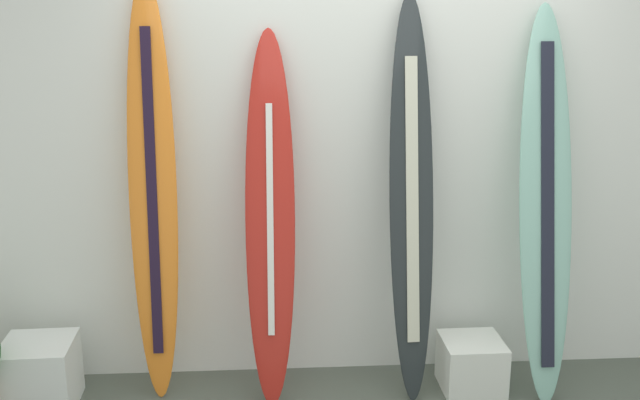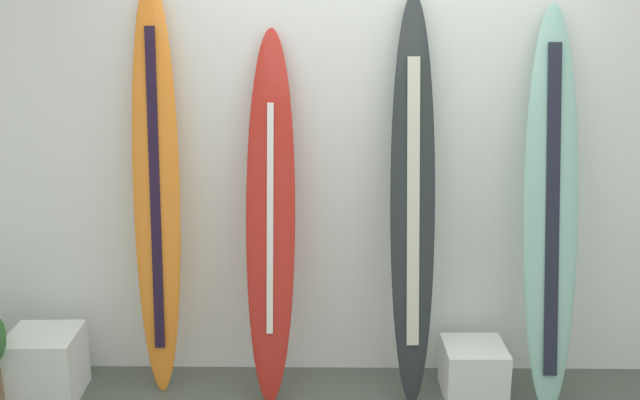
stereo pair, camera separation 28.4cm
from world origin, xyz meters
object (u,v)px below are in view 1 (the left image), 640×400
object	(u,v)px
surfboard_sunset	(153,194)
display_block_center	(40,375)
surfboard_charcoal	(411,205)
surfboard_seafoam	(545,208)
display_block_left	(471,364)
surfboard_crimson	(270,222)

from	to	relation	value
surfboard_sunset	display_block_center	bearing A→B (deg)	-165.15
surfboard_charcoal	display_block_center	distance (m)	2.16
surfboard_seafoam	display_block_left	world-z (taller)	surfboard_seafoam
surfboard_seafoam	surfboard_charcoal	bearing A→B (deg)	176.52
surfboard_seafoam	display_block_center	bearing A→B (deg)	-178.75
surfboard_sunset	surfboard_charcoal	xyz separation A→B (m)	(1.35, -0.06, -0.06)
display_block_left	surfboard_sunset	bearing A→B (deg)	175.99
surfboard_crimson	display_block_left	world-z (taller)	surfboard_crimson
surfboard_charcoal	surfboard_seafoam	distance (m)	0.71
surfboard_sunset	surfboard_crimson	world-z (taller)	surfboard_sunset
surfboard_sunset	surfboard_seafoam	bearing A→B (deg)	-2.92
display_block_left	surfboard_crimson	bearing A→B (deg)	176.98
display_block_left	surfboard_charcoal	bearing A→B (deg)	170.81
surfboard_sunset	surfboard_seafoam	distance (m)	2.07
surfboard_charcoal	display_block_center	size ratio (longest dim) A/B	5.69
display_block_center	surfboard_sunset	bearing A→B (deg)	14.85
surfboard_seafoam	display_block_left	bearing A→B (deg)	-177.69
surfboard_crimson	surfboard_charcoal	xyz separation A→B (m)	(0.75, -0.00, 0.08)
surfboard_charcoal	surfboard_seafoam	world-z (taller)	surfboard_charcoal
surfboard_sunset	display_block_left	size ratio (longest dim) A/B	6.68
display_block_left	display_block_center	bearing A→B (deg)	-178.92
surfboard_sunset	display_block_center	distance (m)	1.13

